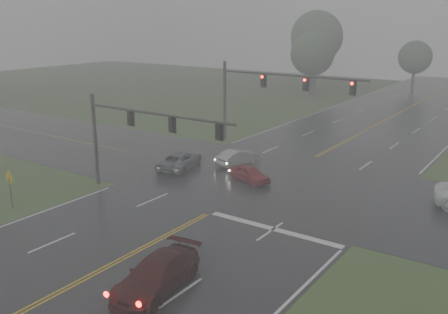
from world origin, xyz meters
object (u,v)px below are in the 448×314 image
Objects in this scene: sedan_silver at (238,165)px; signal_gantry_near at (132,128)px; signal_gantry_far at (265,89)px; sedan_red at (250,182)px; sedan_maroon at (157,290)px; car_grey at (180,169)px.

sedan_silver is 11.07m from signal_gantry_near.
sedan_red is at bearing -65.16° from signal_gantry_far.
signal_gantry_far is (-4.55, 9.83, 5.47)m from sedan_red.
sedan_red is (-4.63, 15.39, 0.00)m from sedan_maroon.
sedan_maroon is 14.00m from signal_gantry_near.
sedan_maroon is at bearing -145.85° from sedan_red.
sedan_maroon is 1.48× the size of sedan_red.
signal_gantry_far reaches higher than sedan_silver.
signal_gantry_far is at bearing 102.22° from sedan_maroon.
sedan_maroon is 0.42× the size of signal_gantry_near.
sedan_maroon reaches higher than car_grey.
signal_gantry_near is (-9.88, 8.75, 4.66)m from sedan_maroon.
sedan_silver is at bearing 78.01° from signal_gantry_near.
sedan_silver reaches higher than sedan_red.
sedan_red is at bearing 51.68° from signal_gantry_near.
sedan_silver is 4.81m from car_grey.
signal_gantry_far is (1.88, 10.17, 5.47)m from car_grey.
sedan_maroon is 1.04× the size of car_grey.
sedan_red is 0.70× the size of car_grey.
signal_gantry_near is at bearing 159.07° from sedan_red.
signal_gantry_near is 0.85× the size of signal_gantry_far.
sedan_maroon is at bearing 126.54° from sedan_silver.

